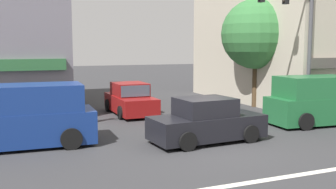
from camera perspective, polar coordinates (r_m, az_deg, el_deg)
name	(u,v)px	position (r m, az deg, el deg)	size (l,w,h in m)	color
ground_plane	(212,147)	(13.52, 6.43, -7.53)	(120.00, 120.00, 0.00)	#333335
lane_marking_stripe	(279,178)	(10.73, 15.77, -11.58)	(9.00, 0.24, 0.01)	silver
building_right_corner	(315,18)	(27.96, 20.52, 10.37)	(11.94, 11.80, 10.54)	#B7AD99
street_tree	(256,34)	(22.60, 12.70, 8.54)	(3.91, 3.91, 6.04)	#4C3823
traffic_light_mast	(296,29)	(19.00, 18.06, 9.02)	(4.86, 0.75, 6.20)	#47474C
van_waiting_far	(318,101)	(18.32, 20.98, -0.95)	(4.73, 2.31, 2.11)	#1E6033
sedan_crossing_leftbound	(130,100)	(19.85, -5.50, -0.81)	(1.91, 4.12, 1.58)	maroon
van_crossing_rightbound	(28,117)	(14.09, -19.71, -3.13)	(4.69, 2.22, 2.11)	navy
sedan_crossing_center	(207,122)	(14.07, 5.64, -3.99)	(4.20, 2.07, 1.58)	black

